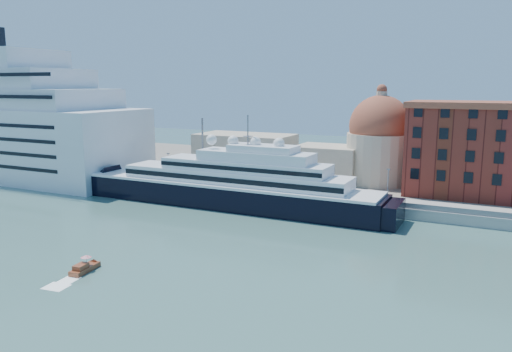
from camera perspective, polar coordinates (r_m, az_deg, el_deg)
The scene contains 10 objects.
ground at distance 100.15m, azimuth -6.27°, elevation -6.64°, with size 400.00×400.00×0.00m, color #3C6964.
quay at distance 128.88m, azimuth 1.79°, elevation -2.16°, with size 180.00×10.00×2.50m, color gray.
land at distance 166.49m, azimuth 7.59°, elevation 0.53°, with size 260.00×72.00×2.00m, color slate.
quay_fence at distance 124.49m, azimuth 0.94°, elevation -1.73°, with size 180.00×0.10×1.20m, color slate.
superyacht at distance 122.92m, azimuth -4.39°, elevation -1.25°, with size 87.38×12.11×26.12m.
service_barge at distance 143.75m, azimuth -17.06°, elevation -1.51°, with size 12.17×6.99×2.60m.
water_taxi at distance 84.85m, azimuth -19.04°, elevation -9.89°, with size 2.56×5.84×2.68m.
warehouse at distance 133.69m, azimuth 26.05°, elevation 2.70°, with size 43.00×19.00×23.25m.
church at distance 146.81m, azimuth 7.90°, elevation 3.12°, with size 66.00×18.00×25.50m.
lamp_posts at distance 131.43m, azimuth -3.55°, elevation 1.88°, with size 120.80×2.40×18.00m.
Camera 1 is at (51.47, -80.80, 29.20)m, focal length 35.00 mm.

